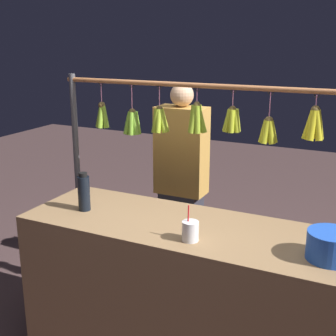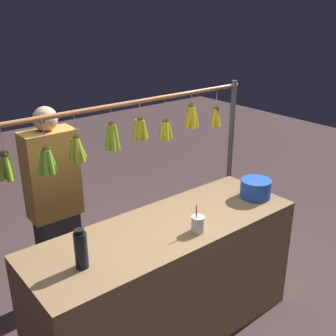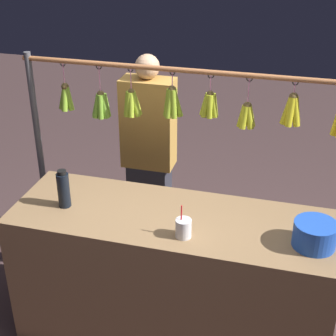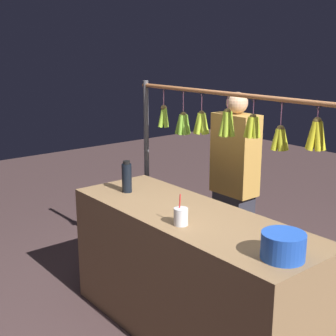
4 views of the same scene
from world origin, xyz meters
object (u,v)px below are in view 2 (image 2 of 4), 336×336
(blue_bucket, at_px, (256,188))
(drink_cup, at_px, (198,224))
(water_bottle, at_px, (81,249))
(vendor_person, at_px, (56,211))

(blue_bucket, relative_size, drink_cup, 1.19)
(water_bottle, bearing_deg, drink_cup, 170.90)
(blue_bucket, distance_m, drink_cup, 0.70)
(blue_bucket, bearing_deg, water_bottle, -0.83)
(water_bottle, distance_m, drink_cup, 0.78)
(water_bottle, relative_size, vendor_person, 0.15)
(blue_bucket, height_order, vendor_person, vendor_person)
(water_bottle, distance_m, blue_bucket, 1.47)
(water_bottle, relative_size, drink_cup, 1.24)
(water_bottle, relative_size, blue_bucket, 1.04)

